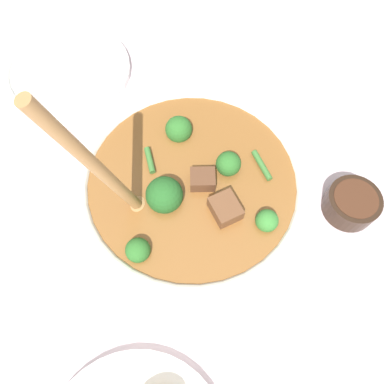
% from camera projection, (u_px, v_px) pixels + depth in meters
% --- Properties ---
extents(ground_plane, '(4.00, 4.00, 0.00)m').
position_uv_depth(ground_plane, '(192.00, 214.00, 0.52)').
color(ground_plane, silver).
extents(stew_bowl, '(0.27, 0.27, 0.31)m').
position_uv_depth(stew_bowl, '(192.00, 195.00, 0.47)').
color(stew_bowl, white).
rests_on(stew_bowl, ground_plane).
extents(condiment_bowl, '(0.07, 0.07, 0.04)m').
position_uv_depth(condiment_bowl, '(352.00, 203.00, 0.51)').
color(condiment_bowl, black).
rests_on(condiment_bowl, ground_plane).
extents(empty_plate, '(0.21, 0.21, 0.02)m').
position_uv_depth(empty_plate, '(67.00, 70.00, 0.63)').
color(empty_plate, white).
rests_on(empty_plate, ground_plane).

